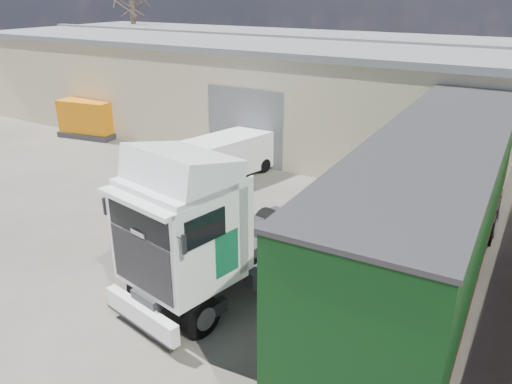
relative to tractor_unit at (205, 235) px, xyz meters
The scene contains 6 objects.
ground 3.48m from the tractor_unit, behind, with size 120.00×120.00×0.00m, color black.
warehouse 18.30m from the tractor_unit, 119.25° to the left, with size 30.60×12.60×5.42m.
tractor_unit is the anchor object (origin of this frame).
box_trailer 6.01m from the tractor_unit, 34.36° to the left, with size 3.20×13.68×4.53m.
panel_van 9.35m from the tractor_unit, 121.17° to the left, with size 2.82×4.75×1.82m.
orange_skip 17.96m from the tractor_unit, 147.05° to the left, with size 3.58×2.55×2.06m.
Camera 1 is at (9.92, -9.19, 7.79)m, focal length 35.00 mm.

